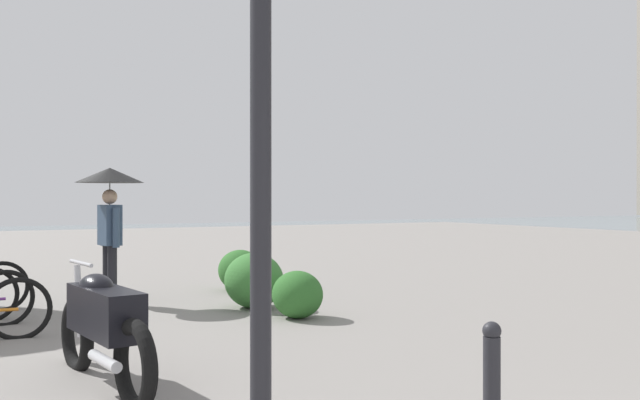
{
  "coord_description": "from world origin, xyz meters",
  "views": [
    {
      "loc": [
        -0.37,
        2.87,
        1.58
      ],
      "look_at": [
        10.22,
        -2.78,
        1.55
      ],
      "focal_mm": 38.68,
      "sensor_mm": 36.0,
      "label": 1
    }
  ],
  "objects": [
    {
      "name": "shrub_wide",
      "position": [
        7.75,
        -1.12,
        0.31
      ],
      "size": [
        0.73,
        0.66,
        0.62
      ],
      "color": "#2D6628",
      "rests_on": "ground"
    },
    {
      "name": "pedestrian",
      "position": [
        10.11,
        0.82,
        1.6
      ],
      "size": [
        1.0,
        1.0,
        2.03
      ],
      "color": "black",
      "rests_on": "ground"
    },
    {
      "name": "bollard_mid",
      "position": [
        3.25,
        -0.4,
        0.38
      ],
      "size": [
        0.13,
        0.13,
        0.73
      ],
      "color": "#232328",
      "rests_on": "ground"
    },
    {
      "name": "motorcycle",
      "position": [
        5.65,
        1.75,
        0.5
      ],
      "size": [
        2.17,
        0.47,
        1.06
      ],
      "color": "black",
      "rests_on": "ground"
    },
    {
      "name": "shrub_low",
      "position": [
        10.62,
        -1.45,
        0.35
      ],
      "size": [
        0.82,
        0.74,
        0.7
      ],
      "color": "#2D6628",
      "rests_on": "ground"
    },
    {
      "name": "shrub_round",
      "position": [
        8.79,
        -0.94,
        0.4
      ],
      "size": [
        0.93,
        0.84,
        0.79
      ],
      "color": "#387533",
      "rests_on": "ground"
    }
  ]
}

